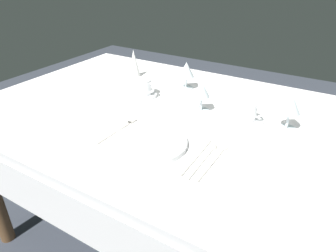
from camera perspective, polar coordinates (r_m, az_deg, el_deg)
name	(u,v)px	position (r m, az deg, el deg)	size (l,w,h in m)	color
ground_plane	(181,242)	(1.71, 2.46, -20.77)	(6.00, 6.00, 0.00)	#383D47
dining_table	(184,133)	(1.29, 3.07, -1.39)	(1.80, 1.11, 0.74)	white
dinner_plate	(150,143)	(1.05, -3.40, -3.24)	(0.26, 0.26, 0.02)	white
fork_outer	(119,129)	(1.16, -9.16, -0.65)	(0.02, 0.22, 0.00)	beige
dinner_knife	(195,157)	(0.99, 5.00, -5.78)	(0.02, 0.23, 0.00)	beige
spoon_soup	(205,156)	(1.00, 6.98, -5.60)	(0.03, 0.22, 0.01)	beige
spoon_dessert	(216,157)	(1.00, 8.97, -5.69)	(0.03, 0.23, 0.01)	beige
saucer_left	(245,120)	(1.24, 14.19, 1.13)	(0.14, 0.14, 0.01)	white
coffee_cup_left	(247,111)	(1.22, 14.48, 2.72)	(0.10, 0.08, 0.07)	white
saucer_right	(143,95)	(1.44, -4.71, 5.80)	(0.13, 0.13, 0.01)	white
coffee_cup_right	(143,87)	(1.42, -4.72, 7.33)	(0.11, 0.08, 0.07)	white
wine_glass_centre	(186,71)	(1.49, 3.44, 10.23)	(0.08, 0.08, 0.13)	silver
wine_glass_left	(291,106)	(1.19, 21.90, 3.44)	(0.07, 0.07, 0.14)	silver
wine_glass_right	(202,92)	(1.26, 6.33, 6.38)	(0.07, 0.07, 0.13)	silver
napkin_folded	(134,63)	(1.67, -6.36, 11.52)	(0.06, 0.06, 0.15)	white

